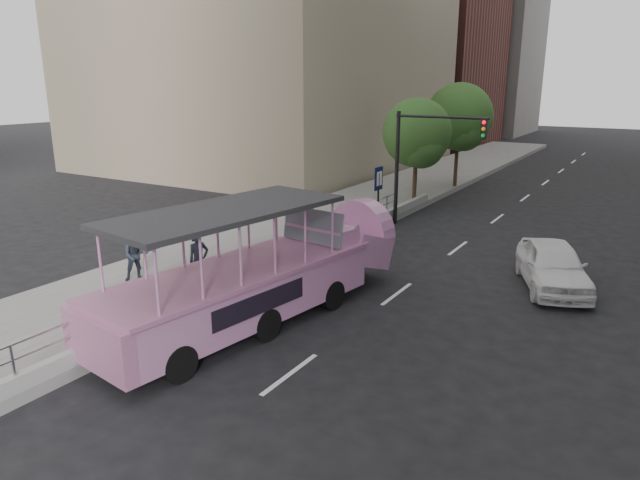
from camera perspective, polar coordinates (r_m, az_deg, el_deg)
ground at (r=15.48m, az=-1.88°, el=-9.26°), size 160.00×160.00×0.00m
sidewalk at (r=26.35m, az=-0.41°, el=1.66°), size 5.50×80.00×0.30m
kerb_wall at (r=18.51m, az=-6.59°, el=-3.50°), size 0.24×30.00×0.36m
guardrail at (r=18.30m, az=-6.65°, el=-1.53°), size 0.07×22.00×0.71m
duck_boat at (r=16.15m, az=-5.36°, el=-3.43°), size 3.88×10.45×3.39m
car at (r=19.92m, az=22.25°, el=-2.34°), size 3.37×4.83×1.53m
pedestrian_near at (r=17.76m, az=-12.03°, el=-2.05°), size 0.63×0.78×1.85m
pedestrian_mid at (r=19.17m, az=-17.95°, el=-1.48°), size 0.97×1.01×1.65m
parking_sign at (r=24.50m, az=5.85°, el=4.63°), size 0.09×0.68×3.02m
traffic_signal at (r=26.17m, az=10.17°, el=8.78°), size 4.20×0.32×5.20m
street_tree_near at (r=29.89m, az=9.77°, el=10.24°), size 3.52×3.52×5.72m
street_tree_far at (r=35.41m, az=13.83°, el=11.63°), size 3.97×3.97×6.45m
midrise_brick at (r=65.35m, az=8.67°, el=21.17°), size 18.00×16.00×26.00m
midrise_stone_b at (r=79.43m, az=14.73°, el=17.67°), size 16.00×14.00×20.00m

